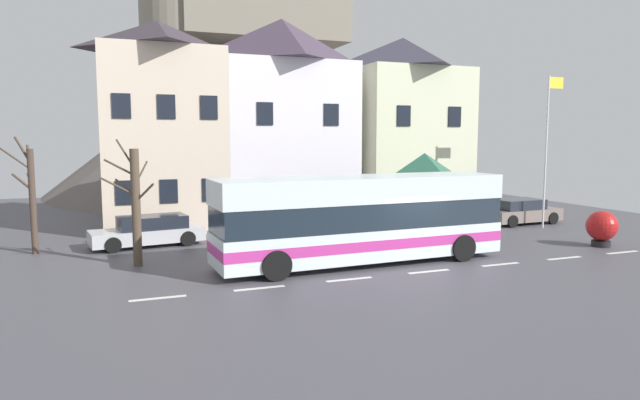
% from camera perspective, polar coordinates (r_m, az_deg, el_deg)
% --- Properties ---
extents(ground_plane, '(40.00, 60.00, 0.07)m').
position_cam_1_polar(ground_plane, '(20.76, 9.19, -6.53)').
color(ground_plane, '#4C4A52').
extents(townhouse_00, '(5.80, 6.51, 10.41)m').
position_cam_1_polar(townhouse_00, '(29.81, -16.01, 7.33)').
color(townhouse_00, beige).
rests_on(townhouse_00, ground_plane).
extents(townhouse_01, '(6.94, 5.56, 10.88)m').
position_cam_1_polar(townhouse_01, '(30.59, -3.86, 7.98)').
color(townhouse_01, white).
rests_on(townhouse_01, ground_plane).
extents(townhouse_02, '(6.40, 6.12, 10.41)m').
position_cam_1_polar(townhouse_02, '(33.82, 8.36, 7.36)').
color(townhouse_02, beige).
rests_on(townhouse_02, ground_plane).
extents(hilltop_castle, '(33.56, 33.56, 20.36)m').
position_cam_1_polar(hilltop_castle, '(48.92, -7.02, 9.36)').
color(hilltop_castle, '#5C544F').
rests_on(hilltop_castle, ground_plane).
extents(transit_bus, '(10.89, 2.94, 3.19)m').
position_cam_1_polar(transit_bus, '(20.33, 4.25, -2.03)').
color(transit_bus, silver).
rests_on(transit_bus, ground_plane).
extents(bus_shelter, '(3.60, 3.60, 3.90)m').
position_cam_1_polar(bus_shelter, '(25.61, 10.62, 3.03)').
color(bus_shelter, '#473D33').
rests_on(bus_shelter, ground_plane).
extents(parked_car_00, '(4.29, 2.14, 1.32)m').
position_cam_1_polar(parked_car_00, '(31.75, 19.74, -1.11)').
color(parked_car_00, slate).
rests_on(parked_car_00, ground_plane).
extents(parked_car_01, '(4.78, 2.35, 1.29)m').
position_cam_1_polar(parked_car_01, '(24.79, -17.09, -3.06)').
color(parked_car_01, silver).
rests_on(parked_car_01, ground_plane).
extents(parked_car_02, '(4.05, 2.24, 1.28)m').
position_cam_1_polar(parked_car_02, '(27.39, 6.88, -1.96)').
color(parked_car_02, '#2D5535').
rests_on(parked_car_02, ground_plane).
extents(pedestrian_00, '(0.32, 0.35, 1.71)m').
position_cam_1_polar(pedestrian_00, '(23.77, 10.40, -2.63)').
color(pedestrian_00, '#38332D').
rests_on(pedestrian_00, ground_plane).
extents(pedestrian_01, '(0.31, 0.31, 1.66)m').
position_cam_1_polar(pedestrian_01, '(25.15, 16.35, -2.17)').
color(pedestrian_01, black).
rests_on(pedestrian_01, ground_plane).
extents(public_bench, '(1.47, 0.48, 0.87)m').
position_cam_1_polar(public_bench, '(27.16, 3.97, -2.34)').
color(public_bench, '#33473D').
rests_on(public_bench, ground_plane).
extents(flagpole, '(0.95, 0.10, 7.66)m').
position_cam_1_polar(flagpole, '(30.40, 22.23, 5.57)').
color(flagpole, silver).
rests_on(flagpole, ground_plane).
extents(harbour_buoy, '(1.27, 1.27, 1.52)m').
position_cam_1_polar(harbour_buoy, '(26.37, 26.85, -2.48)').
color(harbour_buoy, black).
rests_on(harbour_buoy, ground_plane).
extents(bare_tree_00, '(1.21, 1.02, 4.64)m').
position_cam_1_polar(bare_tree_00, '(24.63, -27.40, 0.33)').
color(bare_tree_00, '#47382D').
rests_on(bare_tree_00, ground_plane).
extents(bare_tree_01, '(1.80, 1.28, 4.54)m').
position_cam_1_polar(bare_tree_01, '(20.85, -18.34, -0.53)').
color(bare_tree_01, brown).
rests_on(bare_tree_01, ground_plane).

